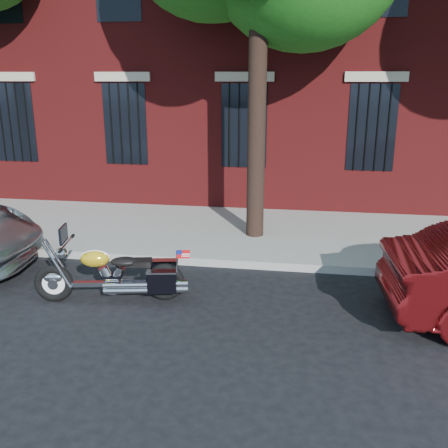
# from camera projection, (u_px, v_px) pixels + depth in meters

# --- Properties ---
(ground) EXTENTS (120.00, 120.00, 0.00)m
(ground) POSITION_uv_depth(u_px,v_px,m) (205.00, 297.00, 7.89)
(ground) COLOR black
(ground) RESTS_ON ground
(curb) EXTENTS (40.00, 0.16, 0.15)m
(curb) POSITION_uv_depth(u_px,v_px,m) (220.00, 262.00, 9.18)
(curb) COLOR gray
(curb) RESTS_ON ground
(sidewalk) EXTENTS (40.00, 3.60, 0.15)m
(sidewalk) POSITION_uv_depth(u_px,v_px,m) (233.00, 232.00, 10.96)
(sidewalk) COLOR gray
(sidewalk) RESTS_ON ground
(motorcycle) EXTENTS (2.43, 0.95, 1.22)m
(motorcycle) POSITION_uv_depth(u_px,v_px,m) (117.00, 276.00, 7.66)
(motorcycle) COLOR black
(motorcycle) RESTS_ON ground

